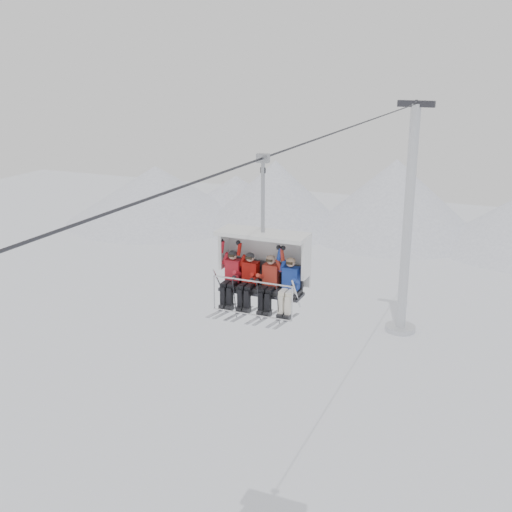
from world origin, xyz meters
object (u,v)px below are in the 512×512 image
at_px(chairlift_carrier, 264,259).
at_px(skier_far_right, 289,284).
at_px(lift_tower_right, 407,238).
at_px(skier_center_right, 269,281).
at_px(skier_far_left, 232,276).
at_px(skier_center_left, 249,279).

height_order(chairlift_carrier, skier_far_right, chairlift_carrier).
xyz_separation_m(lift_tower_right, skier_center_right, (0.26, -21.75, 4.42)).
xyz_separation_m(skier_far_left, skier_center_right, (1.06, 0.00, 0.00)).
relative_size(lift_tower_right, skier_far_left, 7.99).
xyz_separation_m(skier_far_left, skier_center_left, (0.49, 0.00, 0.00)).
distance_m(skier_far_left, skier_center_left, 0.49).
xyz_separation_m(skier_far_left, skier_far_right, (1.60, 0.00, 0.00)).
xyz_separation_m(chairlift_carrier, skier_center_left, (-0.31, -0.30, -0.46)).
bearing_deg(skier_far_left, skier_far_right, 0.00).
xyz_separation_m(skier_center_left, skier_center_right, (0.57, 0.00, 0.00)).
bearing_deg(skier_center_right, lift_tower_right, 90.69).
bearing_deg(skier_center_right, skier_far_right, 0.00).
relative_size(lift_tower_right, skier_center_right, 7.99).
bearing_deg(lift_tower_right, skier_center_left, -90.81).
xyz_separation_m(lift_tower_right, skier_center_left, (-0.31, -21.75, 4.42)).
bearing_deg(lift_tower_right, skier_far_right, -87.89).
bearing_deg(chairlift_carrier, skier_far_left, -159.15).
bearing_deg(skier_far_left, chairlift_carrier, 20.85).
height_order(lift_tower_right, skier_far_left, lift_tower_right).
xyz_separation_m(chairlift_carrier, skier_far_right, (0.80, -0.30, -0.46)).
bearing_deg(skier_center_left, chairlift_carrier, 44.59).
height_order(skier_far_left, skier_center_right, same).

